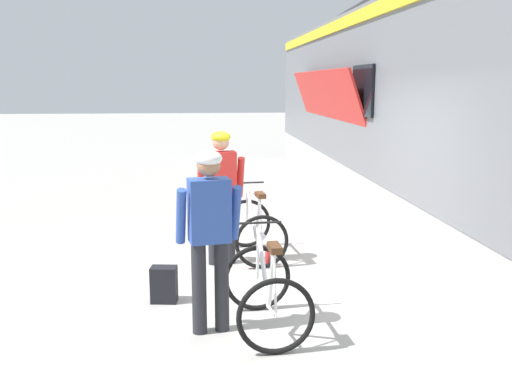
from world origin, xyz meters
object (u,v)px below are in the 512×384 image
(train_car, at_px, (479,111))
(bicycle_near_white, at_px, (266,291))
(water_bottle_near_the_bikes, at_px, (268,257))
(cyclist_far_in_red, at_px, (221,186))
(bicycle_far_silver, at_px, (254,229))
(backpack_on_platform, at_px, (164,284))
(cyclist_near_in_blue, at_px, (209,226))

(train_car, height_order, bicycle_near_white, train_car)
(bicycle_near_white, xyz_separation_m, water_bottle_near_the_bikes, (0.25, 2.01, -0.29))
(cyclist_far_in_red, distance_m, water_bottle_near_the_bikes, 1.13)
(bicycle_far_silver, height_order, backpack_on_platform, bicycle_far_silver)
(cyclist_near_in_blue, distance_m, backpack_on_platform, 1.27)
(cyclist_far_in_red, bearing_deg, cyclist_near_in_blue, -95.07)
(train_car, bearing_deg, backpack_on_platform, -154.94)
(bicycle_near_white, bearing_deg, train_car, 40.31)
(cyclist_near_in_blue, bearing_deg, bicycle_far_silver, 74.80)
(bicycle_near_white, xyz_separation_m, bicycle_far_silver, (0.11, 2.39, 0.00))
(train_car, distance_m, bicycle_far_silver, 3.77)
(cyclist_near_in_blue, height_order, cyclist_far_in_red, same)
(cyclist_far_in_red, relative_size, backpack_on_platform, 4.40)
(bicycle_near_white, height_order, water_bottle_near_the_bikes, bicycle_near_white)
(cyclist_near_in_blue, height_order, bicycle_near_white, cyclist_near_in_blue)
(cyclist_far_in_red, height_order, bicycle_far_silver, cyclist_far_in_red)
(cyclist_near_in_blue, xyz_separation_m, bicycle_far_silver, (0.64, 2.35, -0.65))
(water_bottle_near_the_bikes, bearing_deg, cyclist_near_in_blue, -111.79)
(cyclist_far_in_red, relative_size, water_bottle_near_the_bikes, 7.88)
(cyclist_far_in_red, height_order, bicycle_near_white, cyclist_far_in_red)
(backpack_on_platform, distance_m, water_bottle_near_the_bikes, 1.73)
(train_car, relative_size, water_bottle_near_the_bikes, 83.30)
(train_car, xyz_separation_m, water_bottle_near_the_bikes, (-3.24, -0.95, -1.85))
(bicycle_far_silver, distance_m, water_bottle_near_the_bikes, 0.50)
(bicycle_near_white, xyz_separation_m, backpack_on_platform, (-1.03, 0.85, -0.20))
(train_car, xyz_separation_m, bicycle_near_white, (-3.49, -2.96, -1.56))
(train_car, height_order, cyclist_near_in_blue, train_car)
(cyclist_near_in_blue, xyz_separation_m, backpack_on_platform, (-0.50, 0.81, -0.85))
(cyclist_near_in_blue, bearing_deg, train_car, 35.97)
(cyclist_far_in_red, distance_m, backpack_on_platform, 1.70)
(bicycle_near_white, bearing_deg, cyclist_far_in_red, 99.06)
(train_car, distance_m, water_bottle_near_the_bikes, 3.85)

